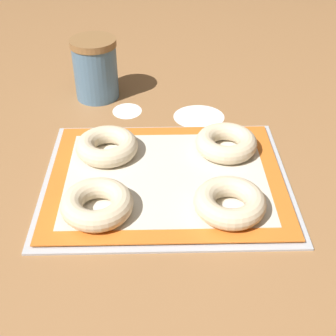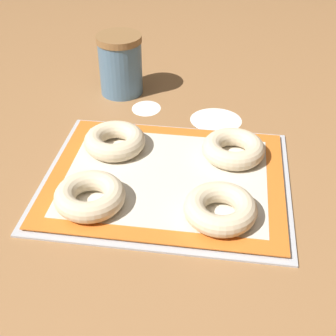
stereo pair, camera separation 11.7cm
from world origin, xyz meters
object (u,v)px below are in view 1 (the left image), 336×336
(bagel_front_right, at_px, (230,202))
(flour_canister, at_px, (96,69))
(baking_tray, at_px, (168,179))
(bagel_back_right, at_px, (226,143))
(bagel_back_left, at_px, (107,146))
(bagel_front_left, at_px, (97,204))

(bagel_front_right, distance_m, flour_canister, 0.52)
(baking_tray, relative_size, bagel_back_right, 3.73)
(baking_tray, height_order, bagel_back_right, bagel_back_right)
(bagel_front_right, height_order, bagel_back_left, same)
(bagel_back_right, bearing_deg, bagel_front_left, -143.26)
(bagel_front_right, xyz_separation_m, bagel_back_left, (-0.23, 0.18, 0.00))
(bagel_front_left, distance_m, bagel_back_left, 0.18)
(baking_tray, xyz_separation_m, bagel_front_right, (0.10, -0.10, 0.03))
(bagel_front_right, xyz_separation_m, flour_canister, (-0.27, 0.45, 0.04))
(bagel_front_left, bearing_deg, bagel_front_right, -0.21)
(bagel_front_left, xyz_separation_m, bagel_back_right, (0.25, 0.18, 0.00))
(bagel_back_left, distance_m, bagel_back_right, 0.24)
(baking_tray, distance_m, bagel_front_left, 0.16)
(bagel_back_left, bearing_deg, baking_tray, -32.15)
(bagel_front_right, relative_size, flour_canister, 0.85)
(bagel_front_right, relative_size, bagel_back_right, 1.00)
(baking_tray, bearing_deg, bagel_front_right, -44.02)
(bagel_front_left, height_order, bagel_front_right, same)
(bagel_front_right, xyz_separation_m, bagel_back_right, (0.02, 0.18, 0.00))
(bagel_front_right, distance_m, bagel_back_left, 0.29)
(baking_tray, bearing_deg, bagel_back_left, 147.85)
(baking_tray, height_order, bagel_front_right, bagel_front_right)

